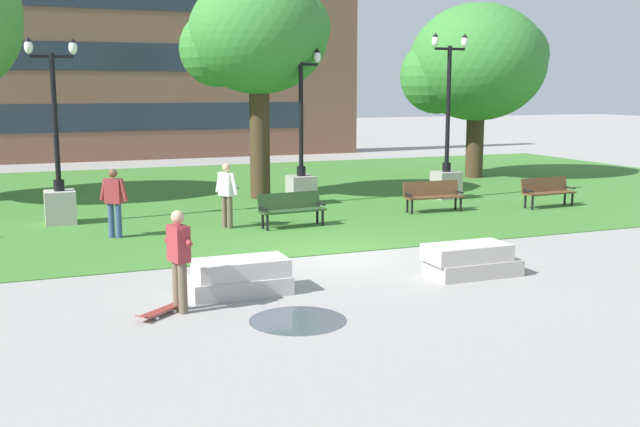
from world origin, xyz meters
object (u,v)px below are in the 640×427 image
at_px(concrete_block_center, 240,277).
at_px(lamp_post_center, 301,173).
at_px(park_bench_far_left, 547,190).
at_px(park_bench_far_right, 291,207).
at_px(lamp_post_left, 59,187).
at_px(person_bystander_far_lawn, 114,199).
at_px(park_bench_near_left, 433,194).
at_px(person_skateboarder, 179,254).
at_px(lamp_post_right, 447,166).
at_px(person_bystander_near_lawn, 227,192).
at_px(concrete_block_left, 470,261).
at_px(skateboard, 161,311).

height_order(concrete_block_center, lamp_post_center, lamp_post_center).
distance_m(park_bench_far_left, park_bench_far_right, 8.50).
bearing_deg(lamp_post_left, person_bystander_far_lawn, -65.48).
bearing_deg(park_bench_near_left, person_skateboarder, -140.96).
xyz_separation_m(person_skateboarder, park_bench_far_right, (4.25, 6.52, -0.44)).
xyz_separation_m(concrete_block_center, lamp_post_center, (4.64, 9.42, 0.71)).
relative_size(park_bench_far_right, lamp_post_right, 0.34).
xyz_separation_m(park_bench_far_left, lamp_post_right, (-1.98, 2.70, 0.57)).
distance_m(park_bench_far_left, person_bystander_near_lawn, 10.15).
relative_size(park_bench_near_left, person_bystander_near_lawn, 1.07).
distance_m(concrete_block_left, skateboard, 6.17).
bearing_deg(person_bystander_near_lawn, person_bystander_far_lawn, -175.08).
xyz_separation_m(lamp_post_left, lamp_post_center, (7.30, 0.87, -0.02)).
bearing_deg(lamp_post_center, park_bench_far_left, -25.95).
height_order(lamp_post_right, person_bystander_near_lawn, lamp_post_right).
bearing_deg(skateboard, person_bystander_near_lawn, 67.26).
bearing_deg(concrete_block_center, lamp_post_center, 63.77).
bearing_deg(lamp_post_right, skateboard, -139.26).
distance_m(lamp_post_right, lamp_post_left, 12.22).
distance_m(park_bench_near_left, lamp_post_left, 10.64).
bearing_deg(lamp_post_center, park_bench_near_left, -41.90).
xyz_separation_m(person_skateboarder, skateboard, (-0.34, -0.10, -0.89)).
relative_size(park_bench_far_left, park_bench_far_right, 1.00).
height_order(lamp_post_right, person_bystander_far_lawn, lamp_post_right).
bearing_deg(park_bench_far_left, concrete_block_center, -152.24).
distance_m(concrete_block_center, park_bench_far_left, 13.04).
bearing_deg(person_bystander_far_lawn, lamp_post_right, 14.00).
height_order(park_bench_far_left, lamp_post_center, lamp_post_center).
bearing_deg(lamp_post_left, park_bench_far_right, -25.66).
bearing_deg(lamp_post_right, person_bystander_near_lawn, -162.92).
bearing_deg(concrete_block_center, park_bench_far_right, 62.47).
bearing_deg(park_bench_far_left, park_bench_near_left, 171.92).
xyz_separation_m(park_bench_near_left, park_bench_far_left, (3.75, -0.53, 0.00)).
height_order(lamp_post_right, lamp_post_center, lamp_post_right).
bearing_deg(concrete_block_center, park_bench_far_left, 27.76).
xyz_separation_m(lamp_post_center, person_bystander_near_lawn, (-3.24, -3.15, -0.03)).
relative_size(concrete_block_center, park_bench_near_left, 0.98).
bearing_deg(person_skateboarder, park_bench_far_right, 56.89).
bearing_deg(lamp_post_left, park_bench_near_left, -10.58).
bearing_deg(person_skateboarder, lamp_post_left, 98.82).
height_order(park_bench_far_right, lamp_post_left, lamp_post_left).
bearing_deg(person_bystander_far_lawn, person_bystander_near_lawn, 4.92).
distance_m(lamp_post_center, person_bystander_near_lawn, 4.53).
relative_size(lamp_post_left, person_bystander_near_lawn, 2.90).
bearing_deg(park_bench_far_left, person_skateboarder, -152.02).
height_order(park_bench_near_left, person_bystander_near_lawn, person_bystander_near_lawn).
height_order(concrete_block_left, person_bystander_far_lawn, person_bystander_far_lawn).
relative_size(park_bench_far_left, lamp_post_right, 0.34).
distance_m(lamp_post_left, person_bystander_far_lawn, 2.79).
height_order(concrete_block_center, lamp_post_left, lamp_post_left).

